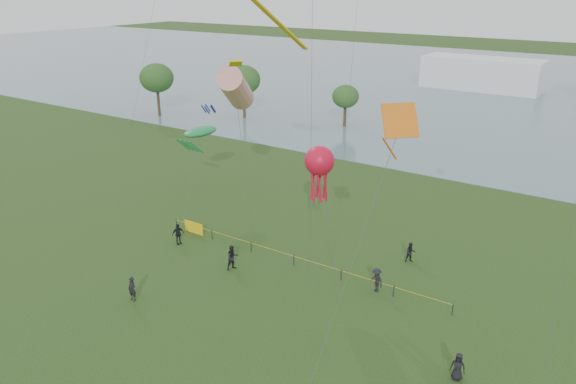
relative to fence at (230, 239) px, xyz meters
The scene contains 14 objects.
lake 85.48m from the fence, 84.00° to the left, with size 400.00×120.00×0.08m, color slate.
pavilion_left 80.10m from the fence, 92.19° to the left, with size 22.00×8.00×6.00m, color white.
trees 44.45m from the fence, 130.43° to the left, with size 31.72×14.65×8.10m.
fence is the anchor object (origin of this frame).
spectator_a 4.05m from the fence, 47.64° to the right, with size 0.91×0.71×1.87m, color black.
spectator_b 12.83m from the fence, ahead, with size 1.11×0.64×1.72m, color black.
spectator_c 4.18m from the fence, 148.76° to the right, with size 1.03×0.43×1.76m, color black.
spectator_d 21.14m from the fence, 16.06° to the right, with size 0.78×0.51×1.60m, color black.
spectator_f 10.02m from the fence, 90.37° to the right, with size 0.62×0.41×1.69m, color black.
spectator_g 14.15m from the fence, 22.10° to the left, with size 0.76×0.59×1.55m, color black.
kite_windsock 11.83m from the fence, 111.23° to the left, with size 4.45×5.28×14.05m.
kite_creature 12.82m from the fence, 142.45° to the left, with size 4.46×8.59×6.93m.
kite_octopus 10.94m from the fence, ahead, with size 4.51×3.79×9.34m.
kite_delta 24.19m from the fence, 29.62° to the right, with size 1.63×10.28×15.13m.
Camera 1 is at (17.48, -16.13, 19.92)m, focal length 35.00 mm.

